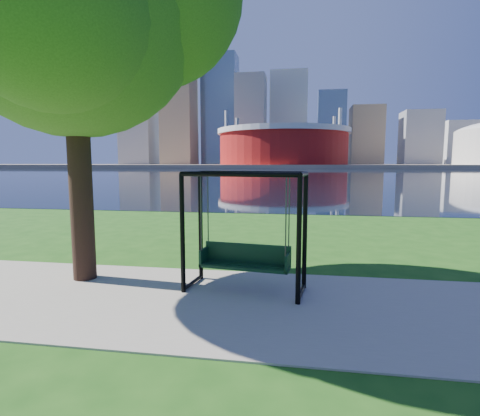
# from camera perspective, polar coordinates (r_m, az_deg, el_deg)

# --- Properties ---
(ground) EXTENTS (900.00, 900.00, 0.00)m
(ground) POSITION_cam_1_polar(r_m,az_deg,el_deg) (7.60, -1.71, -13.00)
(ground) COLOR #1E5114
(ground) RESTS_ON ground
(path) EXTENTS (120.00, 4.00, 0.03)m
(path) POSITION_cam_1_polar(r_m,az_deg,el_deg) (7.14, -2.49, -14.23)
(path) COLOR #9E937F
(path) RESTS_ON ground
(river) EXTENTS (900.00, 180.00, 0.02)m
(river) POSITION_cam_1_polar(r_m,az_deg,el_deg) (109.06, 8.51, 5.35)
(river) COLOR black
(river) RESTS_ON ground
(far_bank) EXTENTS (900.00, 228.00, 2.00)m
(far_bank) POSITION_cam_1_polar(r_m,az_deg,el_deg) (313.03, 9.00, 6.40)
(far_bank) COLOR #937F60
(far_bank) RESTS_ON ground
(stadium) EXTENTS (83.00, 83.00, 32.00)m
(stadium) POSITION_cam_1_polar(r_m,az_deg,el_deg) (242.57, 6.58, 9.48)
(stadium) COLOR maroon
(stadium) RESTS_ON far_bank
(skyline) EXTENTS (392.00, 66.00, 96.50)m
(skyline) POSITION_cam_1_polar(r_m,az_deg,el_deg) (328.16, 8.36, 12.53)
(skyline) COLOR gray
(skyline) RESTS_ON far_bank
(swing) EXTENTS (2.47, 1.31, 2.42)m
(swing) POSITION_cam_1_polar(r_m,az_deg,el_deg) (7.49, 0.78, -4.00)
(swing) COLOR black
(swing) RESTS_ON ground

